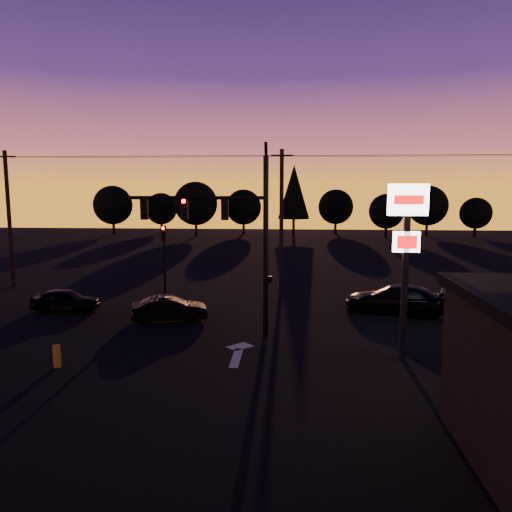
{
  "coord_description": "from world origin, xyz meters",
  "views": [
    {
      "loc": [
        2.57,
        -17.77,
        6.72
      ],
      "look_at": [
        1.0,
        5.0,
        3.5
      ],
      "focal_mm": 35.0,
      "sensor_mm": 36.0,
      "label": 1
    }
  ],
  "objects": [
    {
      "name": "utility_pole_0",
      "position": [
        -16.0,
        14.0,
        4.59
      ],
      "size": [
        1.4,
        0.26,
        9.0
      ],
      "color": "black",
      "rests_on": "ground"
    },
    {
      "name": "bollard",
      "position": [
        -6.08,
        -0.44,
        0.42
      ],
      "size": [
        0.28,
        0.28,
        0.84
      ],
      "primitive_type": "cylinder",
      "color": "gold",
      "rests_on": "ground"
    },
    {
      "name": "lane_arrow",
      "position": [
        0.5,
        1.67,
        0.01
      ],
      "size": [
        1.2,
        3.1,
        0.01
      ],
      "color": "beige",
      "rests_on": "ground"
    },
    {
      "name": "tree_1",
      "position": [
        -16.0,
        53.0,
        3.43
      ],
      "size": [
        4.54,
        4.54,
        5.71
      ],
      "color": "black",
      "rests_on": "ground"
    },
    {
      "name": "tree_0",
      "position": [
        -22.0,
        50.0,
        4.06
      ],
      "size": [
        5.36,
        5.36,
        6.74
      ],
      "color": "black",
      "rests_on": "ground"
    },
    {
      "name": "car_left",
      "position": [
        -9.5,
        7.73,
        0.61
      ],
      "size": [
        3.59,
        1.45,
        1.22
      ],
      "primitive_type": "imported",
      "rotation": [
        0.0,
        0.0,
        1.57
      ],
      "color": "black",
      "rests_on": "ground"
    },
    {
      "name": "ground",
      "position": [
        0.0,
        0.0,
        0.0
      ],
      "size": [
        120.0,
        120.0,
        0.0
      ],
      "primitive_type": "plane",
      "color": "black",
      "rests_on": "ground"
    },
    {
      "name": "tree_3",
      "position": [
        -4.0,
        52.0,
        3.75
      ],
      "size": [
        4.95,
        4.95,
        6.22
      ],
      "color": "black",
      "rests_on": "ground"
    },
    {
      "name": "tree_2",
      "position": [
        -10.0,
        48.0,
        4.37
      ],
      "size": [
        5.77,
        5.78,
        7.26
      ],
      "color": "black",
      "rests_on": "ground"
    },
    {
      "name": "traffic_signal_mast",
      "position": [
        -0.1,
        3.99,
        4.94
      ],
      "size": [
        6.79,
        0.52,
        8.58
      ],
      "color": "black",
      "rests_on": "ground"
    },
    {
      "name": "utility_pole_1",
      "position": [
        2.0,
        14.0,
        4.59
      ],
      "size": [
        1.4,
        0.26,
        9.0
      ],
      "color": "black",
      "rests_on": "ground"
    },
    {
      "name": "car_mid",
      "position": [
        -3.41,
        6.18,
        0.62
      ],
      "size": [
        3.95,
        2.24,
        1.23
      ],
      "primitive_type": "imported",
      "rotation": [
        0.0,
        0.0,
        1.84
      ],
      "color": "black",
      "rests_on": "ground"
    },
    {
      "name": "tree_4",
      "position": [
        3.0,
        49.0,
        5.93
      ],
      "size": [
        4.18,
        4.18,
        9.5
      ],
      "color": "black",
      "rests_on": "ground"
    },
    {
      "name": "power_wires",
      "position": [
        2.0,
        14.0,
        8.57
      ],
      "size": [
        36.0,
        1.22,
        0.07
      ],
      "color": "black",
      "rests_on": "ground"
    },
    {
      "name": "pylon_sign",
      "position": [
        7.0,
        1.5,
        4.91
      ],
      "size": [
        1.5,
        0.28,
        6.8
      ],
      "color": "black",
      "rests_on": "ground"
    },
    {
      "name": "tree_8",
      "position": [
        27.0,
        50.0,
        3.12
      ],
      "size": [
        4.12,
        4.12,
        5.19
      ],
      "color": "black",
      "rests_on": "ground"
    },
    {
      "name": "car_right",
      "position": [
        8.15,
        8.57,
        0.76
      ],
      "size": [
        5.66,
        3.76,
        1.52
      ],
      "primitive_type": "imported",
      "rotation": [
        0.0,
        0.0,
        -1.91
      ],
      "color": "black",
      "rests_on": "ground"
    },
    {
      "name": "tree_6",
      "position": [
        15.0,
        48.0,
        3.43
      ],
      "size": [
        4.54,
        4.54,
        5.71
      ],
      "color": "black",
      "rests_on": "ground"
    },
    {
      "name": "secondary_signal",
      "position": [
        -5.0,
        11.49,
        2.86
      ],
      "size": [
        0.3,
        0.31,
        4.35
      ],
      "color": "black",
      "rests_on": "ground"
    },
    {
      "name": "tree_7",
      "position": [
        21.0,
        51.0,
        4.06
      ],
      "size": [
        5.36,
        5.36,
        6.74
      ],
      "color": "black",
      "rests_on": "ground"
    },
    {
      "name": "tree_5",
      "position": [
        9.0,
        54.0,
        3.75
      ],
      "size": [
        4.95,
        4.95,
        6.22
      ],
      "color": "black",
      "rests_on": "ground"
    }
  ]
}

